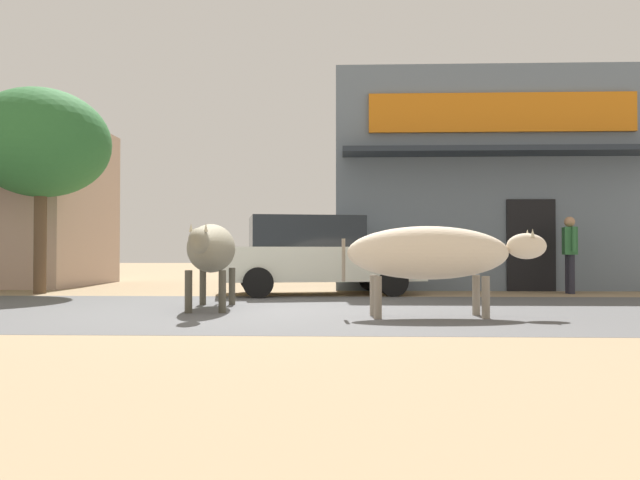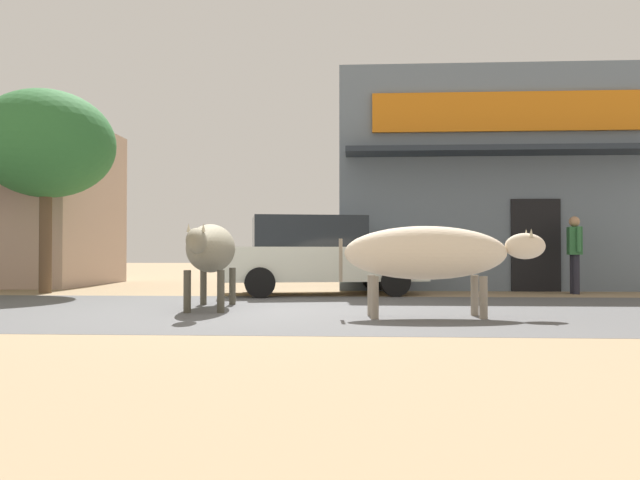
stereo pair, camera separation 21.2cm
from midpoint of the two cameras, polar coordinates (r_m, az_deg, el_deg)
The scene contains 8 objects.
ground at distance 9.74m, azimuth -6.21°, elevation -6.38°, with size 80.00×80.00×0.00m, color #987F5E.
asphalt_road at distance 9.74m, azimuth -6.21°, elevation -6.37°, with size 72.00×5.88×0.00m, color #535354.
storefront_right_club at distance 16.93m, azimuth 15.33°, elevation 4.82°, with size 7.60×5.07×5.25m.
roadside_tree at distance 14.94m, azimuth -23.38°, elevation 8.01°, with size 2.92×2.92×4.43m.
parked_hatchback_car at distance 13.19m, azimuth 0.26°, elevation -1.33°, with size 4.44×2.59×1.64m.
cow_near_brown at distance 9.97m, azimuth -9.34°, elevation -0.82°, with size 0.87×2.83×1.34m.
cow_far_dark at distance 8.72m, azimuth 10.77°, elevation -1.23°, with size 2.85×0.80×1.25m.
pedestrian_by_shop at distance 14.43m, azimuth 22.64°, elevation -0.70°, with size 0.32×0.61×1.66m.
Camera 2 is at (1.68, -9.56, 0.90)m, focal length 34.99 mm.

